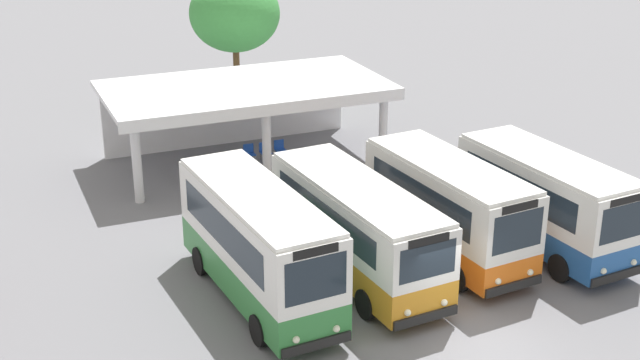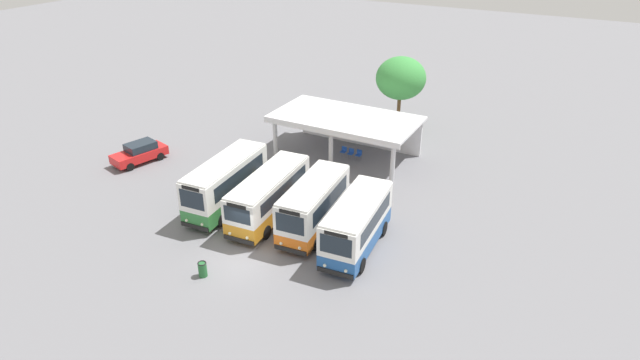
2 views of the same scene
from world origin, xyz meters
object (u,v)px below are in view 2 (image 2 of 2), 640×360
(city_bus_second_in_row, at_px, (269,194))
(city_bus_middle_cream, at_px, (314,204))
(city_bus_fourth_amber, at_px, (357,223))
(litter_bin_apron, at_px, (203,269))
(waiting_chair_end_by_column, at_px, (344,151))
(waiting_chair_middle_seat, at_px, (359,154))
(city_bus_nearest_orange, at_px, (226,182))
(waiting_chair_second_from_end, at_px, (351,153))
(parked_car_flank, at_px, (140,153))

(city_bus_second_in_row, xyz_separation_m, city_bus_middle_cream, (3.28, 0.07, 0.10))
(city_bus_fourth_amber, distance_m, litter_bin_apron, 9.18)
(waiting_chair_end_by_column, bearing_deg, waiting_chair_middle_seat, -0.33)
(city_bus_nearest_orange, height_order, waiting_chair_second_from_end, city_bus_nearest_orange)
(waiting_chair_end_by_column, height_order, waiting_chair_middle_seat, same)
(city_bus_nearest_orange, relative_size, city_bus_second_in_row, 0.97)
(city_bus_nearest_orange, bearing_deg, city_bus_fourth_amber, -2.31)
(litter_bin_apron, bearing_deg, city_bus_middle_cream, 66.72)
(parked_car_flank, xyz_separation_m, waiting_chair_second_from_end, (14.55, 8.61, -0.31))
(city_bus_fourth_amber, xyz_separation_m, litter_bin_apron, (-6.36, -6.48, -1.33))
(city_bus_fourth_amber, bearing_deg, parked_car_flank, 172.21)
(city_bus_middle_cream, distance_m, parked_car_flank, 17.20)
(parked_car_flank, xyz_separation_m, waiting_chair_middle_seat, (15.24, 8.66, -0.31))
(city_bus_fourth_amber, distance_m, waiting_chair_second_from_end, 12.83)
(city_bus_nearest_orange, relative_size, waiting_chair_end_by_column, 8.96)
(city_bus_middle_cream, relative_size, parked_car_flank, 1.52)
(city_bus_middle_cream, xyz_separation_m, waiting_chair_end_by_column, (-3.17, 10.75, -1.29))
(litter_bin_apron, bearing_deg, parked_car_flank, 146.44)
(city_bus_second_in_row, distance_m, waiting_chair_second_from_end, 10.87)
(parked_car_flank, relative_size, waiting_chair_end_by_column, 5.34)
(city_bus_middle_cream, bearing_deg, waiting_chair_middle_seat, 99.54)
(parked_car_flank, relative_size, waiting_chair_second_from_end, 5.34)
(city_bus_fourth_amber, relative_size, waiting_chair_end_by_column, 8.10)
(waiting_chair_middle_seat, bearing_deg, city_bus_middle_cream, -80.46)
(city_bus_second_in_row, height_order, waiting_chair_end_by_column, city_bus_second_in_row)
(city_bus_middle_cream, distance_m, litter_bin_apron, 7.92)
(city_bus_fourth_amber, bearing_deg, waiting_chair_end_by_column, 119.39)
(city_bus_middle_cream, distance_m, waiting_chair_end_by_column, 11.28)
(city_bus_nearest_orange, distance_m, city_bus_middle_cream, 6.56)
(city_bus_fourth_amber, relative_size, waiting_chair_second_from_end, 8.10)
(city_bus_middle_cream, relative_size, waiting_chair_end_by_column, 8.13)
(waiting_chair_end_by_column, relative_size, waiting_chair_middle_seat, 1.00)
(waiting_chair_middle_seat, bearing_deg, city_bus_fourth_amber, -66.04)
(city_bus_middle_cream, xyz_separation_m, parked_car_flank, (-17.04, 2.09, -0.98))
(city_bus_nearest_orange, distance_m, parked_car_flank, 10.81)
(city_bus_nearest_orange, xyz_separation_m, city_bus_second_in_row, (3.28, 0.22, -0.18))
(city_bus_second_in_row, relative_size, waiting_chair_end_by_column, 9.26)
(city_bus_middle_cream, height_order, parked_car_flank, city_bus_middle_cream)
(city_bus_fourth_amber, xyz_separation_m, waiting_chair_end_by_column, (-6.45, 11.44, -1.27))
(waiting_chair_end_by_column, xyz_separation_m, waiting_chair_middle_seat, (1.36, -0.01, 0.00))
(city_bus_nearest_orange, height_order, litter_bin_apron, city_bus_nearest_orange)
(city_bus_second_in_row, distance_m, waiting_chair_middle_seat, 10.98)
(waiting_chair_end_by_column, height_order, waiting_chair_second_from_end, same)
(waiting_chair_middle_seat, distance_m, litter_bin_apron, 17.96)
(waiting_chair_second_from_end, xyz_separation_m, litter_bin_apron, (-0.60, -17.87, -0.07))
(parked_car_flank, distance_m, waiting_chair_second_from_end, 16.91)
(parked_car_flank, height_order, litter_bin_apron, parked_car_flank)
(city_bus_fourth_amber, relative_size, parked_car_flank, 1.52)
(city_bus_second_in_row, xyz_separation_m, parked_car_flank, (-13.76, 2.16, -0.89))
(city_bus_fourth_amber, bearing_deg, city_bus_nearest_orange, 177.69)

